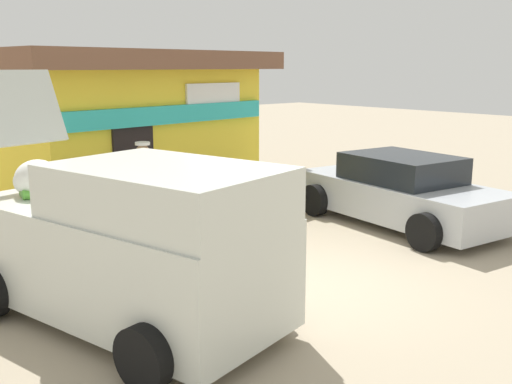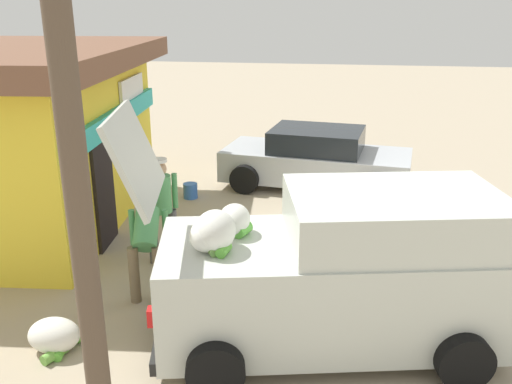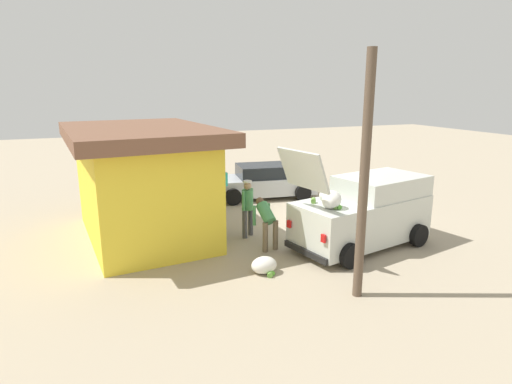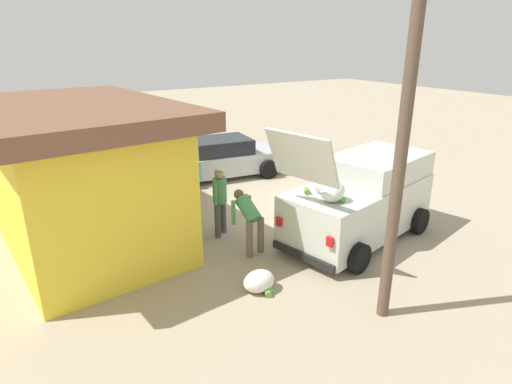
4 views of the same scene
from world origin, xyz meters
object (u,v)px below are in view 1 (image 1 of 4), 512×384
Objects in this scene: vendor_standing at (144,185)px; delivery_van at (128,243)px; storefront_bar at (125,125)px; customer_bending at (88,203)px; parked_sedan at (401,192)px; paint_bucket at (261,202)px.

delivery_van is at bearing -123.63° from vendor_standing.
delivery_van is at bearing -118.85° from storefront_bar.
storefront_bar is at bearing 61.15° from delivery_van.
customer_bending is (-2.37, -3.01, -0.86)m from storefront_bar.
delivery_van is at bearing -174.60° from parked_sedan.
paint_bucket is at bearing 115.29° from parked_sedan.
vendor_standing is at bearing -172.68° from paint_bucket.
delivery_van is 5.94m from paint_bucket.
parked_sedan is 3.11× the size of customer_bending.
delivery_van is 3.32× the size of customer_bending.
parked_sedan is (3.03, -5.12, -1.09)m from storefront_bar.
vendor_standing reaches higher than parked_sedan.
delivery_van is 14.34× the size of paint_bucket.
vendor_standing is 1.23× the size of customer_bending.
paint_bucket is at bearing 33.21° from delivery_van.
vendor_standing is at bearing 56.37° from delivery_van.
parked_sedan is 4.86m from vendor_standing.
parked_sedan is at bearing -59.37° from storefront_bar.
parked_sedan is at bearing -27.69° from vendor_standing.
paint_bucket is at bearing 7.33° from customer_bending.
delivery_van is 2.80m from customer_bending.
customer_bending is at bearing -172.67° from paint_bucket.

